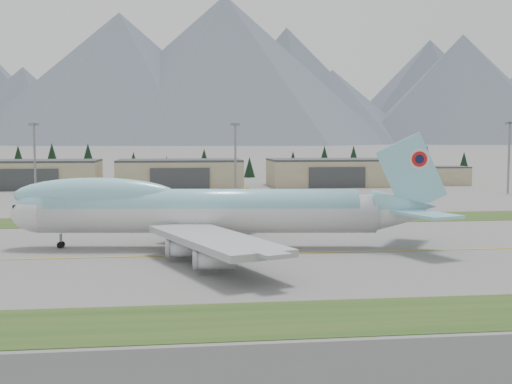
{
  "coord_description": "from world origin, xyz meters",
  "views": [
    {
      "loc": [
        -16.16,
        -103.04,
        18.89
      ],
      "look_at": [
        -0.08,
        26.71,
        8.0
      ],
      "focal_mm": 45.0,
      "sensor_mm": 36.0,
      "label": 1
    }
  ],
  "objects": [
    {
      "name": "ground",
      "position": [
        0.0,
        0.0,
        0.0
      ],
      "size": [
        7000.0,
        7000.0,
        0.0
      ],
      "primitive_type": "plane",
      "color": "#61625F",
      "rests_on": "ground"
    },
    {
      "name": "grass_strip_near",
      "position": [
        0.0,
        -38.0,
        0.0
      ],
      "size": [
        400.0,
        14.0,
        0.08
      ],
      "primitive_type": "cube",
      "color": "#264619",
      "rests_on": "ground"
    },
    {
      "name": "grass_strip_far",
      "position": [
        0.0,
        45.0,
        0.0
      ],
      "size": [
        400.0,
        18.0,
        0.08
      ],
      "primitive_type": "cube",
      "color": "#264619",
      "rests_on": "ground"
    },
    {
      "name": "taxiway_line_main",
      "position": [
        0.0,
        0.0,
        0.0
      ],
      "size": [
        400.0,
        0.4,
        0.02
      ],
      "primitive_type": "cube",
      "color": "gold",
      "rests_on": "ground"
    },
    {
      "name": "boeing_747_freighter",
      "position": [
        -11.5,
        7.23,
        6.6
      ],
      "size": [
        76.29,
        65.21,
        20.03
      ],
      "rotation": [
        0.0,
        0.0,
        -0.12
      ],
      "color": "silver",
      "rests_on": "ground"
    },
    {
      "name": "hangar_left",
      "position": [
        -70.0,
        149.9,
        5.39
      ],
      "size": [
        48.0,
        26.6,
        10.8
      ],
      "color": "#9B8F6C",
      "rests_on": "ground"
    },
    {
      "name": "hangar_center",
      "position": [
        -15.0,
        149.9,
        5.39
      ],
      "size": [
        48.0,
        26.6,
        10.8
      ],
      "color": "#9B8F6C",
      "rests_on": "ground"
    },
    {
      "name": "hangar_right",
      "position": [
        45.0,
        149.9,
        5.39
      ],
      "size": [
        48.0,
        26.6,
        10.8
      ],
      "color": "#9B8F6C",
      "rests_on": "ground"
    },
    {
      "name": "control_shed",
      "position": [
        95.0,
        148.0,
        3.8
      ],
      "size": [
        14.0,
        12.0,
        7.6
      ],
      "color": "#9B8F6C",
      "rests_on": "ground"
    },
    {
      "name": "floodlight_masts",
      "position": [
        -12.16,
        109.15,
        16.7
      ],
      "size": [
        193.4,
        8.13,
        24.7
      ],
      "color": "slate",
      "rests_on": "ground"
    },
    {
      "name": "service_vehicle_a",
      "position": [
        -16.37,
        123.99,
        0.0
      ],
      "size": [
        2.3,
        4.12,
        1.32
      ],
      "primitive_type": "imported",
      "rotation": [
        0.0,
        0.0,
        0.2
      ],
      "color": "silver",
      "rests_on": "ground"
    },
    {
      "name": "service_vehicle_b",
      "position": [
        9.36,
        127.42,
        0.0
      ],
      "size": [
        3.88,
        1.73,
        1.24
      ],
      "primitive_type": "imported",
      "rotation": [
        0.0,
        0.0,
        1.46
      ],
      "color": "gold",
      "rests_on": "ground"
    },
    {
      "name": "service_vehicle_c",
      "position": [
        74.18,
        132.36,
        0.0
      ],
      "size": [
        1.83,
        4.03,
        1.14
      ],
      "primitive_type": "imported",
      "rotation": [
        0.0,
        0.0,
        0.06
      ],
      "color": "silver",
      "rests_on": "ground"
    },
    {
      "name": "conifer_belt",
      "position": [
        -9.35,
        212.24,
        7.48
      ],
      "size": [
        265.71,
        15.76,
        16.88
      ],
      "color": "black",
      "rests_on": "ground"
    },
    {
      "name": "mountain_ridge_front",
      "position": [
        -11.64,
        2131.85,
        229.5
      ],
      "size": [
        4273.58,
        1141.17,
        507.64
      ],
      "color": "#495762",
      "rests_on": "ground"
    },
    {
      "name": "mountain_ridge_rear",
      "position": [
        260.79,
        2900.0,
        260.06
      ],
      "size": [
        4532.31,
        1073.69,
        536.85
      ],
      "color": "#495762",
      "rests_on": "ground"
    }
  ]
}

